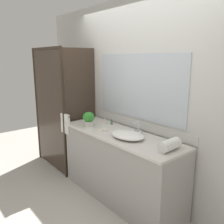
{
  "coord_description": "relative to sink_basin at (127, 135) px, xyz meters",
  "views": [
    {
      "loc": [
        2.15,
        -1.9,
        1.82
      ],
      "look_at": [
        -0.15,
        0.0,
        1.15
      ],
      "focal_mm": 38.07,
      "sensor_mm": 36.0,
      "label": 1
    }
  ],
  "objects": [
    {
      "name": "amenity_bottle_shampoo",
      "position": [
        -0.64,
        0.16,
        0.01
      ],
      "size": [
        0.02,
        0.02,
        0.09
      ],
      "color": "silver",
      "rests_on": "vanity_cabinet"
    },
    {
      "name": "rolled_towel_near_edge",
      "position": [
        0.57,
        0.05,
        0.02
      ],
      "size": [
        0.13,
        0.26,
        0.12
      ],
      "primitive_type": "cylinder",
      "rotation": [
        1.57,
        0.0,
        0.04
      ],
      "color": "white",
      "rests_on": "vanity_cabinet"
    },
    {
      "name": "potted_plant",
      "position": [
        -0.7,
        -0.08,
        0.08
      ],
      "size": [
        0.16,
        0.16,
        0.2
      ],
      "color": "beige",
      "rests_on": "vanity_cabinet"
    },
    {
      "name": "sink_basin",
      "position": [
        0.0,
        0.0,
        0.0
      ],
      "size": [
        0.46,
        0.33,
        0.07
      ],
      "primitive_type": "ellipsoid",
      "color": "white",
      "rests_on": "vanity_cabinet"
    },
    {
      "name": "shower_enclosure",
      "position": [
        -1.46,
        -0.15,
        0.09
      ],
      "size": [
        1.2,
        0.59,
        2.0
      ],
      "color": "#2D2319",
      "rests_on": "ground_plane"
    },
    {
      "name": "vanity_cabinet",
      "position": [
        -0.19,
        0.05,
        -0.48
      ],
      "size": [
        1.8,
        0.58,
        0.9
      ],
      "color": "#9E9993",
      "rests_on": "ground_plane"
    },
    {
      "name": "amenity_bottle_lotion",
      "position": [
        -0.57,
        0.22,
        0.0
      ],
      "size": [
        0.03,
        0.03,
        0.08
      ],
      "color": "#4C7056",
      "rests_on": "vanity_cabinet"
    },
    {
      "name": "faucet",
      "position": [
        0.0,
        0.18,
        0.02
      ],
      "size": [
        0.17,
        0.12,
        0.17
      ],
      "color": "silver",
      "rests_on": "vanity_cabinet"
    },
    {
      "name": "soap_dish",
      "position": [
        -0.4,
        -0.05,
        -0.02
      ],
      "size": [
        0.1,
        0.07,
        0.04
      ],
      "color": "silver",
      "rests_on": "vanity_cabinet"
    },
    {
      "name": "ground_plane",
      "position": [
        -0.19,
        0.04,
        -0.93
      ],
      "size": [
        8.0,
        8.0,
        0.0
      ],
      "primitive_type": "plane",
      "color": "#B7B2A8"
    },
    {
      "name": "wall_back_with_mirror",
      "position": [
        -0.19,
        0.38,
        0.37
      ],
      "size": [
        4.4,
        0.06,
        2.6
      ],
      "color": "silver",
      "rests_on": "ground_plane"
    }
  ]
}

